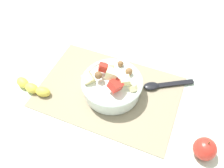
# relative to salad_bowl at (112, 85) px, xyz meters

# --- Properties ---
(ground_plane) EXTENTS (2.40, 2.40, 0.00)m
(ground_plane) POSITION_rel_salad_bowl_xyz_m (0.01, -0.00, -0.05)
(ground_plane) COLOR silver
(placemat) EXTENTS (0.50, 0.34, 0.01)m
(placemat) POSITION_rel_salad_bowl_xyz_m (0.01, -0.00, -0.04)
(placemat) COLOR gray
(placemat) RESTS_ON ground_plane
(salad_bowl) EXTENTS (0.21, 0.21, 0.13)m
(salad_bowl) POSITION_rel_salad_bowl_xyz_m (0.00, 0.00, 0.00)
(salad_bowl) COLOR white
(salad_bowl) RESTS_ON placemat
(serving_spoon) EXTENTS (0.18, 0.12, 0.01)m
(serving_spoon) POSITION_rel_salad_bowl_xyz_m (-0.16, -0.09, -0.03)
(serving_spoon) COLOR black
(serving_spoon) RESTS_ON placemat
(whole_apple) EXTENTS (0.07, 0.07, 0.08)m
(whole_apple) POSITION_rel_salad_bowl_xyz_m (-0.34, 0.11, -0.01)
(whole_apple) COLOR red
(whole_apple) RESTS_ON ground_plane
(banana_whole) EXTENTS (0.15, 0.06, 0.04)m
(banana_whole) POSITION_rel_salad_bowl_xyz_m (0.27, 0.10, -0.03)
(banana_whole) COLOR yellow
(banana_whole) RESTS_ON ground_plane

